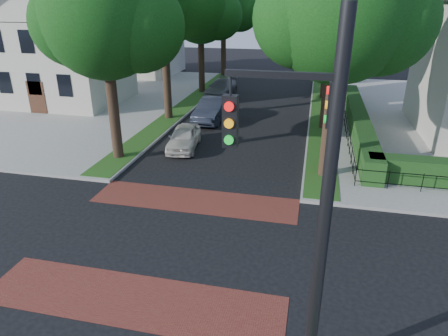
{
  "coord_description": "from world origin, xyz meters",
  "views": [
    {
      "loc": [
        4.68,
        -11.66,
        8.18
      ],
      "look_at": [
        1.27,
        3.38,
        1.6
      ],
      "focal_mm": 32.0,
      "sensor_mm": 36.0,
      "label": 1
    }
  ],
  "objects": [
    {
      "name": "grass_strip_ne",
      "position": [
        5.4,
        19.1,
        0.16
      ],
      "size": [
        1.6,
        29.8,
        0.02
      ],
      "primitive_type": "cube",
      "color": "#184513",
      "rests_on": "sidewalk_ne"
    },
    {
      "name": "sidewalk_nw",
      "position": [
        -19.5,
        19.0,
        0.07
      ],
      "size": [
        30.0,
        30.0,
        0.15
      ],
      "primitive_type": "cube",
      "color": "gray",
      "rests_on": "ground"
    },
    {
      "name": "hedge_main_road",
      "position": [
        7.7,
        15.0,
        0.75
      ],
      "size": [
        1.0,
        18.0,
        1.2
      ],
      "primitive_type": "cube",
      "color": "#163F16",
      "rests_on": "sidewalk_ne"
    },
    {
      "name": "tree_right_near",
      "position": [
        5.6,
        7.24,
        7.63
      ],
      "size": [
        7.75,
        6.67,
        10.66
      ],
      "color": "black",
      "rests_on": "sidewalk_ne"
    },
    {
      "name": "ground",
      "position": [
        0.0,
        0.0,
        0.0
      ],
      "size": [
        120.0,
        120.0,
        0.0
      ],
      "primitive_type": "plane",
      "color": "black",
      "rests_on": "ground"
    },
    {
      "name": "house_left_far",
      "position": [
        -15.49,
        31.99,
        5.04
      ],
      "size": [
        10.0,
        9.0,
        10.14
      ],
      "color": "beige",
      "rests_on": "sidewalk_nw"
    },
    {
      "name": "parked_car_rear",
      "position": [
        -3.5,
        23.26,
        0.73
      ],
      "size": [
        2.42,
        5.16,
        1.46
      ],
      "primitive_type": "imported",
      "rotation": [
        0.0,
        0.0,
        -0.08
      ],
      "color": "slate",
      "rests_on": "ground"
    },
    {
      "name": "traffic_signal",
      "position": [
        4.89,
        -4.41,
        4.71
      ],
      "size": [
        2.17,
        2.0,
        8.0
      ],
      "color": "black",
      "rests_on": "sidewalk_se"
    },
    {
      "name": "tree_right_far",
      "position": [
        5.6,
        24.22,
        6.91
      ],
      "size": [
        7.25,
        6.23,
        9.74
      ],
      "color": "black",
      "rests_on": "sidewalk_ne"
    },
    {
      "name": "tree_left_near",
      "position": [
        -5.4,
        7.23,
        7.27
      ],
      "size": [
        7.5,
        6.45,
        10.2
      ],
      "color": "black",
      "rests_on": "sidewalk_nw"
    },
    {
      "name": "tree_right_back",
      "position": [
        5.6,
        33.23,
        7.27
      ],
      "size": [
        7.5,
        6.45,
        10.2
      ],
      "color": "black",
      "rests_on": "sidewalk_ne"
    },
    {
      "name": "house_left_near",
      "position": [
        -15.49,
        17.99,
        5.04
      ],
      "size": [
        10.0,
        9.0,
        10.14
      ],
      "color": "beige",
      "rests_on": "sidewalk_nw"
    },
    {
      "name": "parked_car_middle",
      "position": [
        -2.3,
        15.39,
        0.82
      ],
      "size": [
        1.93,
        5.02,
        1.63
      ],
      "primitive_type": "imported",
      "rotation": [
        0.0,
        0.0,
        -0.04
      ],
      "color": "#212531",
      "rests_on": "ground"
    },
    {
      "name": "tree_left_back",
      "position": [
        -5.4,
        33.24,
        7.41
      ],
      "size": [
        7.75,
        6.66,
        10.44
      ],
      "color": "black",
      "rests_on": "sidewalk_nw"
    },
    {
      "name": "crosswalk_far",
      "position": [
        0.0,
        3.2,
        0.01
      ],
      "size": [
        9.0,
        2.2,
        0.01
      ],
      "primitive_type": "cube",
      "color": "maroon",
      "rests_on": "ground"
    },
    {
      "name": "crosswalk_near",
      "position": [
        0.0,
        -3.2,
        0.01
      ],
      "size": [
        9.0,
        2.2,
        0.01
      ],
      "primitive_type": "cube",
      "color": "maroon",
      "rests_on": "ground"
    },
    {
      "name": "tree_right_mid",
      "position": [
        5.61,
        15.25,
        7.99
      ],
      "size": [
        8.25,
        7.09,
        11.22
      ],
      "color": "black",
      "rests_on": "sidewalk_ne"
    },
    {
      "name": "fence_main_road",
      "position": [
        6.9,
        15.0,
        0.6
      ],
      "size": [
        0.06,
        18.0,
        0.9
      ],
      "primitive_type": null,
      "color": "black",
      "rests_on": "sidewalk_ne"
    },
    {
      "name": "grass_strip_nw",
      "position": [
        -5.4,
        19.1,
        0.16
      ],
      "size": [
        1.6,
        29.8,
        0.02
      ],
      "primitive_type": "cube",
      "color": "#184513",
      "rests_on": "sidewalk_nw"
    },
    {
      "name": "tree_left_far",
      "position": [
        -5.4,
        24.22,
        7.12
      ],
      "size": [
        7.0,
        6.02,
        9.86
      ],
      "color": "black",
      "rests_on": "sidewalk_nw"
    },
    {
      "name": "parked_car_front",
      "position": [
        -2.51,
        9.44,
        0.68
      ],
      "size": [
        2.05,
        4.13,
        1.35
      ],
      "primitive_type": "imported",
      "rotation": [
        0.0,
        0.0,
        0.12
      ],
      "color": "silver",
      "rests_on": "ground"
    }
  ]
}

